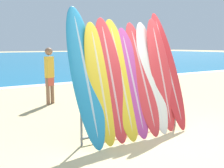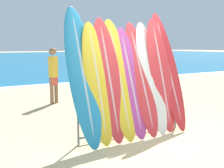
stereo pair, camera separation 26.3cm
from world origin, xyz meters
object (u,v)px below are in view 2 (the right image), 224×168
at_px(person_mid_beach, 53,73).
at_px(surfboard_slot_8, 168,69).
at_px(surfboard_slot_0, 82,74).
at_px(surfboard_slot_5, 141,77).
at_px(surfboard_slot_2, 109,78).
at_px(surfboard_slot_6, 151,76).
at_px(surfboard_slot_7, 161,74).
at_px(surfboard_slot_1, 97,82).
at_px(surfboard_slot_4, 131,81).
at_px(surfboard_slot_3, 119,78).
at_px(surfboard_rack, 132,111).

bearing_deg(person_mid_beach, surfboard_slot_8, -90.49).
height_order(surfboard_slot_0, surfboard_slot_5, surfboard_slot_0).
bearing_deg(person_mid_beach, surfboard_slot_2, -113.88).
bearing_deg(surfboard_slot_6, surfboard_slot_7, -3.19).
height_order(surfboard_slot_1, surfboard_slot_2, surfboard_slot_2).
height_order(surfboard_slot_1, surfboard_slot_4, surfboard_slot_1).
height_order(surfboard_slot_2, surfboard_slot_6, surfboard_slot_2).
height_order(surfboard_slot_8, person_mid_beach, surfboard_slot_8).
bearing_deg(surfboard_slot_3, surfboard_slot_2, -176.59).
bearing_deg(surfboard_slot_6, surfboard_rack, -172.26).
bearing_deg(surfboard_slot_3, surfboard_slot_4, -7.13).
bearing_deg(surfboard_slot_2, surfboard_slot_5, 0.66).
distance_m(surfboard_rack, surfboard_slot_2, 0.81).
height_order(surfboard_slot_0, surfboard_slot_7, surfboard_slot_0).
bearing_deg(surfboard_slot_1, surfboard_slot_2, 4.67).
distance_m(surfboard_slot_5, surfboard_slot_7, 0.48).
bearing_deg(surfboard_slot_8, surfboard_slot_3, -177.81).
bearing_deg(surfboard_slot_2, surfboard_slot_3, 3.41).
bearing_deg(person_mid_beach, surfboard_slot_3, -110.09).
distance_m(surfboard_slot_0, surfboard_slot_3, 0.73).
xyz_separation_m(surfboard_slot_2, person_mid_beach, (-0.00, 3.44, -0.22)).
height_order(surfboard_slot_4, surfboard_slot_5, surfboard_slot_5).
xyz_separation_m(surfboard_slot_1, surfboard_slot_3, (0.47, 0.03, 0.04)).
height_order(surfboard_rack, surfboard_slot_0, surfboard_slot_0).
bearing_deg(surfboard_slot_1, surfboard_slot_7, 0.43).
height_order(surfboard_slot_6, surfboard_slot_8, surfboard_slot_8).
height_order(surfboard_slot_3, person_mid_beach, surfboard_slot_3).
bearing_deg(surfboard_slot_0, surfboard_rack, -6.96).
xyz_separation_m(surfboard_slot_2, surfboard_slot_8, (1.46, 0.06, 0.09)).
height_order(surfboard_slot_3, surfboard_slot_7, surfboard_slot_7).
distance_m(surfboard_slot_5, person_mid_beach, 3.51).
xyz_separation_m(surfboard_slot_0, person_mid_beach, (0.49, 3.38, -0.32)).
distance_m(surfboard_slot_2, surfboard_slot_5, 0.73).
bearing_deg(surfboard_slot_1, surfboard_slot_6, 1.12).
relative_size(surfboard_slot_2, surfboard_slot_4, 1.08).
xyz_separation_m(surfboard_slot_2, surfboard_slot_7, (1.20, -0.01, 0.02)).
distance_m(surfboard_slot_1, surfboard_slot_4, 0.71).
xyz_separation_m(surfboard_slot_1, surfboard_slot_6, (1.22, 0.02, 0.03)).
height_order(surfboard_slot_0, person_mid_beach, surfboard_slot_0).
height_order(surfboard_slot_0, surfboard_slot_3, surfboard_slot_0).
distance_m(surfboard_slot_0, surfboard_slot_6, 1.47).
bearing_deg(surfboard_slot_7, surfboard_slot_5, 177.91).
xyz_separation_m(surfboard_slot_3, surfboard_slot_4, (0.24, -0.03, -0.08)).
relative_size(surfboard_slot_0, person_mid_beach, 1.47).
height_order(surfboard_slot_0, surfboard_slot_1, surfboard_slot_0).
xyz_separation_m(surfboard_slot_5, surfboard_slot_8, (0.73, 0.05, 0.12)).
bearing_deg(surfboard_slot_0, surfboard_slot_7, -2.19).
distance_m(surfboard_rack, surfboard_slot_0, 1.24).
relative_size(surfboard_slot_0, surfboard_slot_7, 1.07).
height_order(surfboard_slot_1, surfboard_slot_7, surfboard_slot_7).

